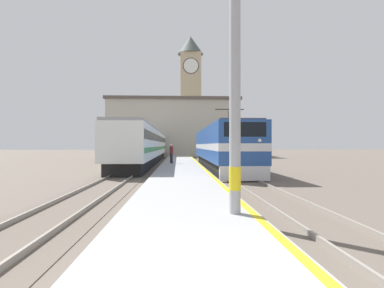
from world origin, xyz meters
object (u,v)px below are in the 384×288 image
Objects in this scene: catenary_mast at (237,65)px; person_on_platform at (171,153)px; locomotive_train at (220,147)px; clock_tower at (190,91)px; passenger_train at (146,145)px.

person_on_platform is at bearing 95.81° from catenary_mast.
locomotive_train is 41.49m from clock_tower.
locomotive_train is 10.68m from passenger_train.
catenary_mast is 0.30× the size of clock_tower.
clock_tower reaches higher than locomotive_train.
person_on_platform is (-4.26, 3.07, -0.58)m from locomotive_train.
passenger_train is (-7.16, 7.92, 0.17)m from locomotive_train.
catenary_mast is at bearing -79.02° from passenger_train.
passenger_train is 26.66m from catenary_mast.
person_on_platform is at bearing -95.25° from clock_tower.
passenger_train is 1.20× the size of clock_tower.
clock_tower is (3.36, 36.63, 12.60)m from person_on_platform.
passenger_train is at bearing 132.11° from locomotive_train.
catenary_mast reaches higher than person_on_platform.
catenary_mast is (5.06, -26.09, 2.08)m from passenger_train.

